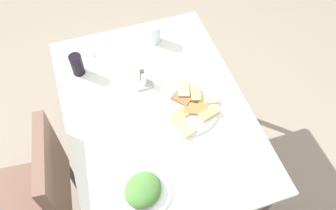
{
  "coord_description": "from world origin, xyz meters",
  "views": [
    {
      "loc": [
        -0.95,
        0.25,
        2.15
      ],
      "look_at": [
        -0.02,
        -0.06,
        0.77
      ],
      "focal_mm": 37.18,
      "sensor_mm": 36.0,
      "label": 1
    }
  ],
  "objects_px": {
    "dining_chair": "(40,191)",
    "pide_platter": "(188,108)",
    "drinking_glass": "(154,33)",
    "fork": "(103,44)",
    "spoon": "(97,45)",
    "soda_can": "(77,65)",
    "dining_table": "(156,116)",
    "paper_napkin": "(100,45)",
    "salad_plate_greens": "(143,190)",
    "condiment_caddy": "(143,80)"
  },
  "relations": [
    {
      "from": "salad_plate_greens",
      "to": "paper_napkin",
      "type": "xyz_separation_m",
      "value": [
        0.91,
        -0.01,
        -0.02
      ]
    },
    {
      "from": "drinking_glass",
      "to": "condiment_caddy",
      "type": "xyz_separation_m",
      "value": [
        -0.28,
        0.14,
        -0.03
      ]
    },
    {
      "from": "dining_chair",
      "to": "salad_plate_greens",
      "type": "bearing_deg",
      "value": -119.05
    },
    {
      "from": "dining_table",
      "to": "pide_platter",
      "type": "distance_m",
      "value": 0.18
    },
    {
      "from": "soda_can",
      "to": "dining_chair",
      "type": "bearing_deg",
      "value": 145.25
    },
    {
      "from": "salad_plate_greens",
      "to": "soda_can",
      "type": "distance_m",
      "value": 0.76
    },
    {
      "from": "pide_platter",
      "to": "spoon",
      "type": "distance_m",
      "value": 0.67
    },
    {
      "from": "dining_chair",
      "to": "condiment_caddy",
      "type": "xyz_separation_m",
      "value": [
        0.3,
        -0.64,
        0.28
      ]
    },
    {
      "from": "drinking_glass",
      "to": "fork",
      "type": "bearing_deg",
      "value": 77.72
    },
    {
      "from": "dining_table",
      "to": "paper_napkin",
      "type": "relative_size",
      "value": 7.84
    },
    {
      "from": "salad_plate_greens",
      "to": "fork",
      "type": "height_order",
      "value": "salad_plate_greens"
    },
    {
      "from": "salad_plate_greens",
      "to": "fork",
      "type": "distance_m",
      "value": 0.91
    },
    {
      "from": "paper_napkin",
      "to": "spoon",
      "type": "distance_m",
      "value": 0.02
    },
    {
      "from": "paper_napkin",
      "to": "fork",
      "type": "bearing_deg",
      "value": -90.0
    },
    {
      "from": "drinking_glass",
      "to": "fork",
      "type": "distance_m",
      "value": 0.3
    },
    {
      "from": "pide_platter",
      "to": "drinking_glass",
      "type": "xyz_separation_m",
      "value": [
        0.51,
        0.02,
        0.05
      ]
    },
    {
      "from": "dining_table",
      "to": "drinking_glass",
      "type": "xyz_separation_m",
      "value": [
        0.45,
        -0.13,
        0.13
      ]
    },
    {
      "from": "dining_chair",
      "to": "paper_napkin",
      "type": "bearing_deg",
      "value": -36.6
    },
    {
      "from": "salad_plate_greens",
      "to": "condiment_caddy",
      "type": "xyz_separation_m",
      "value": [
        0.57,
        -0.16,
        0.0
      ]
    },
    {
      "from": "fork",
      "to": "dining_table",
      "type": "bearing_deg",
      "value": -141.84
    },
    {
      "from": "soda_can",
      "to": "condiment_caddy",
      "type": "relative_size",
      "value": 1.35
    },
    {
      "from": "dining_table",
      "to": "condiment_caddy",
      "type": "xyz_separation_m",
      "value": [
        0.17,
        0.01,
        0.1
      ]
    },
    {
      "from": "paper_napkin",
      "to": "dining_chair",
      "type": "bearing_deg",
      "value": 143.4
    },
    {
      "from": "soda_can",
      "to": "spoon",
      "type": "distance_m",
      "value": 0.21
    },
    {
      "from": "salad_plate_greens",
      "to": "dining_table",
      "type": "bearing_deg",
      "value": -24.16
    },
    {
      "from": "spoon",
      "to": "condiment_caddy",
      "type": "xyz_separation_m",
      "value": [
        -0.35,
        -0.18,
        0.02
      ]
    },
    {
      "from": "dining_table",
      "to": "salad_plate_greens",
      "type": "relative_size",
      "value": 5.11
    },
    {
      "from": "spoon",
      "to": "condiment_caddy",
      "type": "distance_m",
      "value": 0.39
    },
    {
      "from": "condiment_caddy",
      "to": "soda_can",
      "type": "bearing_deg",
      "value": 59.23
    },
    {
      "from": "soda_can",
      "to": "condiment_caddy",
      "type": "height_order",
      "value": "soda_can"
    },
    {
      "from": "salad_plate_greens",
      "to": "drinking_glass",
      "type": "height_order",
      "value": "drinking_glass"
    },
    {
      "from": "dining_chair",
      "to": "condiment_caddy",
      "type": "relative_size",
      "value": 9.81
    },
    {
      "from": "dining_table",
      "to": "pide_platter",
      "type": "xyz_separation_m",
      "value": [
        -0.06,
        -0.15,
        0.09
      ]
    },
    {
      "from": "dining_chair",
      "to": "fork",
      "type": "xyz_separation_m",
      "value": [
        0.65,
        -0.5,
        0.25
      ]
    },
    {
      "from": "fork",
      "to": "spoon",
      "type": "distance_m",
      "value": 0.04
    },
    {
      "from": "drinking_glass",
      "to": "soda_can",
      "type": "bearing_deg",
      "value": 102.77
    },
    {
      "from": "dining_table",
      "to": "fork",
      "type": "xyz_separation_m",
      "value": [
        0.52,
        0.16,
        0.08
      ]
    },
    {
      "from": "soda_can",
      "to": "fork",
      "type": "height_order",
      "value": "soda_can"
    },
    {
      "from": "pide_platter",
      "to": "salad_plate_greens",
      "type": "relative_size",
      "value": 1.38
    },
    {
      "from": "fork",
      "to": "spoon",
      "type": "xyz_separation_m",
      "value": [
        0.0,
        0.04,
        0.0
      ]
    },
    {
      "from": "dining_table",
      "to": "soda_can",
      "type": "xyz_separation_m",
      "value": [
        0.35,
        0.32,
        0.14
      ]
    },
    {
      "from": "dining_table",
      "to": "salad_plate_greens",
      "type": "height_order",
      "value": "salad_plate_greens"
    },
    {
      "from": "dining_chair",
      "to": "pide_platter",
      "type": "distance_m",
      "value": 0.85
    },
    {
      "from": "pide_platter",
      "to": "paper_napkin",
      "type": "height_order",
      "value": "pide_platter"
    },
    {
      "from": "dining_table",
      "to": "dining_chair",
      "type": "height_order",
      "value": "dining_chair"
    },
    {
      "from": "pide_platter",
      "to": "drinking_glass",
      "type": "height_order",
      "value": "drinking_glass"
    },
    {
      "from": "condiment_caddy",
      "to": "dining_table",
      "type": "bearing_deg",
      "value": -175.16
    },
    {
      "from": "soda_can",
      "to": "drinking_glass",
      "type": "distance_m",
      "value": 0.46
    },
    {
      "from": "dining_table",
      "to": "salad_plate_greens",
      "type": "xyz_separation_m",
      "value": [
        -0.4,
        0.18,
        0.1
      ]
    },
    {
      "from": "drinking_glass",
      "to": "spoon",
      "type": "distance_m",
      "value": 0.33
    }
  ]
}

